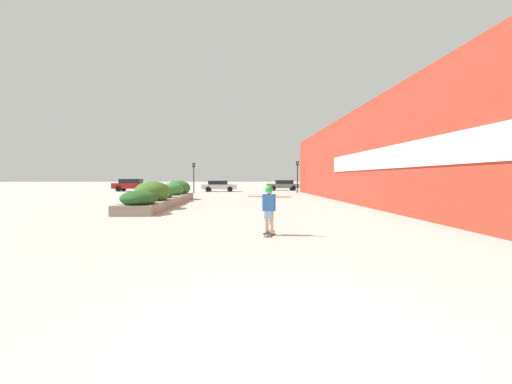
{
  "coord_description": "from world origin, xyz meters",
  "views": [
    {
      "loc": [
        -0.54,
        -3.37,
        1.65
      ],
      "look_at": [
        0.21,
        13.33,
        0.97
      ],
      "focal_mm": 24.0,
      "sensor_mm": 36.0,
      "label": 1
    }
  ],
  "objects": [
    {
      "name": "car_center_left",
      "position": [
        16.09,
        38.44,
        0.82
      ],
      "size": [
        4.61,
        1.84,
        1.57
      ],
      "rotation": [
        0.0,
        0.0,
        1.57
      ],
      "color": "slate",
      "rests_on": "ground_plane"
    },
    {
      "name": "car_leftmost",
      "position": [
        -14.04,
        39.84,
        0.82
      ],
      "size": [
        4.64,
        2.0,
        1.54
      ],
      "rotation": [
        0.0,
        0.0,
        -1.57
      ],
      "color": "maroon",
      "rests_on": "ground_plane"
    },
    {
      "name": "traffic_light_left",
      "position": [
        -5.67,
        34.3,
        2.26
      ],
      "size": [
        0.28,
        0.3,
        3.3
      ],
      "color": "black",
      "rests_on": "ground_plane"
    },
    {
      "name": "skateboard",
      "position": [
        0.27,
        6.36,
        0.07
      ],
      "size": [
        0.42,
        0.73,
        0.09
      ],
      "rotation": [
        0.0,
        0.0,
        -0.36
      ],
      "color": "black",
      "rests_on": "ground_plane"
    },
    {
      "name": "traffic_light_right",
      "position": [
        5.74,
        34.22,
        2.39
      ],
      "size": [
        0.28,
        0.3,
        3.51
      ],
      "color": "black",
      "rests_on": "ground_plane"
    },
    {
      "name": "skateboarder",
      "position": [
        0.27,
        6.36,
        0.91
      ],
      "size": [
        1.21,
        0.52,
        1.35
      ],
      "rotation": [
        0.0,
        0.0,
        -0.36
      ],
      "color": "tan",
      "rests_on": "skateboard"
    },
    {
      "name": "ground_plane",
      "position": [
        0.0,
        0.0,
        0.0
      ],
      "size": [
        300.0,
        300.0,
        0.0
      ],
      "primitive_type": "plane",
      "color": "#ADA89E"
    },
    {
      "name": "building_wall_right",
      "position": [
        6.84,
        15.76,
        2.94
      ],
      "size": [
        0.67,
        42.67,
        5.89
      ],
      "color": "#B23323",
      "rests_on": "ground_plane"
    },
    {
      "name": "car_center_right",
      "position": [
        -3.17,
        38.56,
        0.71
      ],
      "size": [
        4.2,
        1.93,
        1.33
      ],
      "rotation": [
        0.0,
        0.0,
        -1.57
      ],
      "color": "#BCBCC1",
      "rests_on": "ground_plane"
    },
    {
      "name": "planter_box",
      "position": [
        -5.26,
        18.01,
        0.59
      ],
      "size": [
        1.93,
        13.03,
        1.48
      ],
      "color": "gray",
      "rests_on": "ground_plane"
    },
    {
      "name": "car_rightmost",
      "position": [
        5.08,
        41.75,
        0.73
      ],
      "size": [
        4.23,
        1.84,
        1.37
      ],
      "rotation": [
        0.0,
        0.0,
        1.57
      ],
      "color": "slate",
      "rests_on": "ground_plane"
    }
  ]
}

